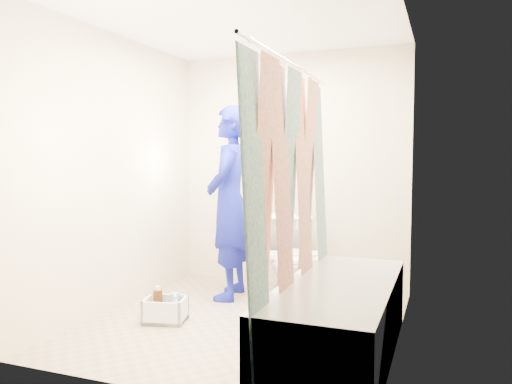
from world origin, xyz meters
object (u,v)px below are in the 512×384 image
at_px(bathtub, 338,317).
at_px(toilet, 292,259).
at_px(plumber, 230,202).
at_px(cleaning_caddy, 166,311).

height_order(bathtub, toilet, toilet).
xyz_separation_m(toilet, plumber, (-0.59, -0.06, 0.51)).
bearing_deg(plumber, bathtub, 40.39).
relative_size(plumber, cleaning_caddy, 4.84).
bearing_deg(toilet, cleaning_caddy, -151.75).
distance_m(plumber, cleaning_caddy, 1.19).
relative_size(bathtub, toilet, 2.21).
height_order(bathtub, plumber, plumber).
distance_m(bathtub, cleaning_caddy, 1.46).
bearing_deg(cleaning_caddy, bathtub, -21.14).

